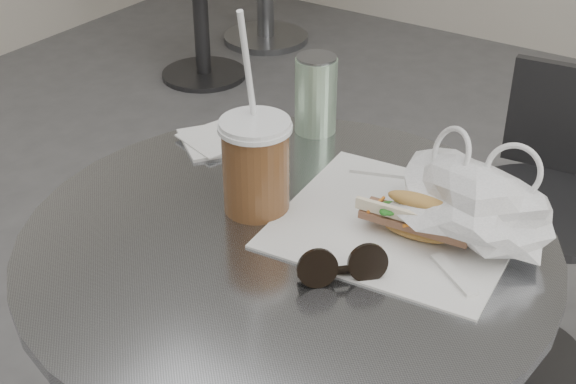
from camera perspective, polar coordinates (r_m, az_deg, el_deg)
The scene contains 10 objects.
cafe_table at distance 1.30m, azimuth -0.05°, elevation -13.08°, with size 0.76×0.76×0.74m.
chair_far at distance 1.93m, azimuth 17.55°, elevation -3.73°, with size 0.37×0.39×0.71m.
bg_chair at distance 3.38m, azimuth -6.89°, elevation 13.36°, with size 0.41×0.44×0.77m.
sandwich_paper at distance 1.16m, azimuth 7.84°, elevation -2.24°, with size 0.33×0.31×0.00m, color white.
banh_mi at distance 1.12m, azimuth 9.23°, elevation -1.82°, with size 0.20×0.09×0.07m.
iced_coffee at distance 1.15m, azimuth -2.31°, elevation 2.02°, with size 0.11×0.11×0.31m.
sunglasses at distance 1.04m, azimuth 3.87°, elevation -5.39°, with size 0.10×0.10×0.05m.
plastic_bag at distance 1.12m, azimuth 12.88°, elevation -0.88°, with size 0.22×0.17×0.11m, color white, non-canonical shape.
napkin_stack at distance 1.37m, azimuth -4.98°, elevation 3.75°, with size 0.16×0.16×0.01m.
drink_can at distance 1.38m, azimuth 1.99°, elevation 6.95°, with size 0.07×0.07×0.14m.
Camera 1 is at (0.52, -0.57, 1.38)m, focal length 50.00 mm.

